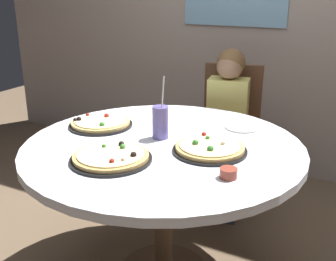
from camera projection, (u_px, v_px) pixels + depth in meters
The scene contains 9 objects.
dining_table at pixel (163, 160), 1.97m from camera, with size 1.33×1.33×0.75m.
chair_wooden at pixel (229, 126), 2.86m from camera, with size 0.47×0.47×0.95m.
diner_child at pixel (225, 141), 2.71m from camera, with size 0.32×0.43×1.08m.
pizza_veggie at pixel (210, 148), 1.84m from camera, with size 0.34×0.34×0.05m.
pizza_cheese at pixel (101, 123), 2.18m from camera, with size 0.34×0.34×0.05m.
pizza_pepperoni at pixel (111, 157), 1.75m from camera, with size 0.35×0.35×0.05m.
soda_cup at pixel (160, 122), 1.99m from camera, with size 0.08×0.08×0.31m.
sauce_bowl at pixel (228, 173), 1.59m from camera, with size 0.07×0.07×0.04m, color brown.
plate_small at pixel (242, 127), 2.15m from camera, with size 0.18×0.18×0.01m, color white.
Camera 1 is at (0.87, -1.59, 1.46)m, focal length 43.77 mm.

